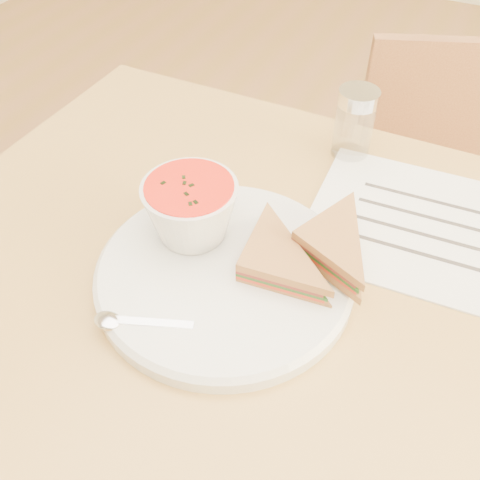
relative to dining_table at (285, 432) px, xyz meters
The scene contains 9 objects.
dining_table is the anchor object (origin of this frame).
chair_far 0.48m from the dining_table, 72.87° to the left, with size 0.36×0.36×0.81m, color brown, non-canonical shape.
plate 0.39m from the dining_table, 161.49° to the right, with size 0.30×0.30×0.02m, color white, non-canonical shape.
soup_bowl 0.45m from the dining_table, behind, with size 0.11×0.11×0.08m, color white, non-canonical shape.
sandwich_half_a 0.42m from the dining_table, 146.03° to the right, with size 0.11×0.11×0.03m, color #C18444, non-canonical shape.
sandwich_half_b 0.42m from the dining_table, 145.68° to the left, with size 0.10×0.10×0.03m, color #C18444, non-canonical shape.
spoon 0.43m from the dining_table, 131.84° to the right, with size 0.16×0.03×0.01m, color silver, non-canonical shape.
paper_menu 0.43m from the dining_table, 52.48° to the left, with size 0.33×0.24×0.00m, color white, non-canonical shape.
condiment_shaker 0.51m from the dining_table, 97.07° to the left, with size 0.06×0.06×0.10m, color silver, non-canonical shape.
Camera 1 is at (0.11, -0.39, 1.23)m, focal length 40.00 mm.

